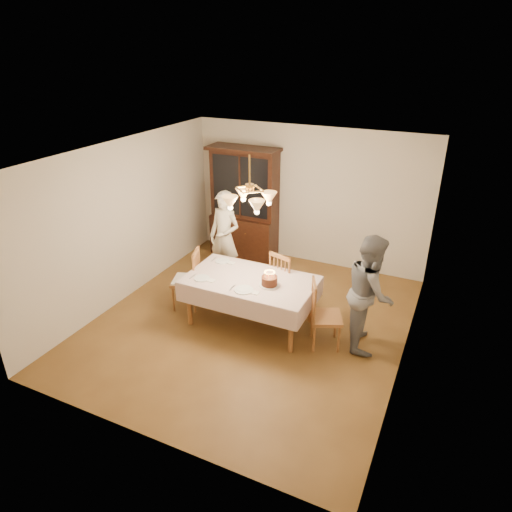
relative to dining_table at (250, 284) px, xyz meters
The scene contains 14 objects.
ground 0.68m from the dining_table, ahead, with size 5.00×5.00×0.00m, color brown.
room_shell 0.90m from the dining_table, ahead, with size 5.00×5.00×5.00m.
dining_table is the anchor object (origin of this frame).
china_hutch 2.59m from the dining_table, 118.36° to the left, with size 1.38×0.54×2.16m.
chair_far_side 0.77m from the dining_table, 64.29° to the left, with size 0.55×0.53×1.00m.
chair_left_end 1.17m from the dining_table, behind, with size 0.54×0.55×1.00m.
chair_right_end 1.21m from the dining_table, ahead, with size 0.56×0.57×1.00m.
elderly_woman 1.51m from the dining_table, 133.18° to the left, with size 0.60×0.40×1.65m, color #F3E7CD.
adult_in_grey 1.73m from the dining_table, ahead, with size 0.81×0.63×1.66m, color slate.
birthday_cake 0.36m from the dining_table, ahead, with size 0.30×0.30×0.22m.
place_setting_near_left 0.71m from the dining_table, 155.44° to the right, with size 0.38×0.23×0.02m.
place_setting_near_right 0.36m from the dining_table, 77.56° to the right, with size 0.42×0.27×0.02m.
place_setting_far_left 0.74m from the dining_table, 151.55° to the left, with size 0.38×0.23×0.02m.
chandelier 1.29m from the dining_table, 155.46° to the right, with size 0.62×0.62×0.73m.
Camera 1 is at (2.59, -5.32, 3.93)m, focal length 32.00 mm.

